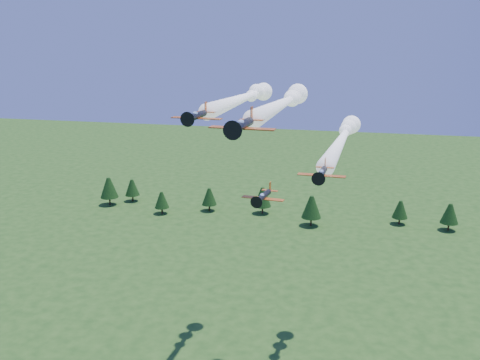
% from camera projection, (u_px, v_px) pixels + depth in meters
% --- Properties ---
extents(plane_lead, '(8.17, 42.41, 3.70)m').
position_uv_depth(plane_lead, '(283.00, 103.00, 86.09)').
color(plane_lead, black).
rests_on(plane_lead, ground).
extents(plane_left, '(7.41, 44.19, 3.70)m').
position_uv_depth(plane_left, '(244.00, 98.00, 98.83)').
color(plane_left, black).
rests_on(plane_left, ground).
extents(plane_right, '(7.03, 46.72, 3.70)m').
position_uv_depth(plane_right, '(342.00, 138.00, 94.96)').
color(plane_right, black).
rests_on(plane_right, ground).
extents(plane_slot, '(6.60, 7.18, 2.31)m').
position_uv_depth(plane_slot, '(264.00, 196.00, 80.68)').
color(plane_slot, black).
rests_on(plane_slot, ground).
extents(treeline, '(165.31, 21.71, 10.68)m').
position_uv_depth(treeline, '(300.00, 202.00, 188.03)').
color(treeline, '#382314').
rests_on(treeline, ground).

